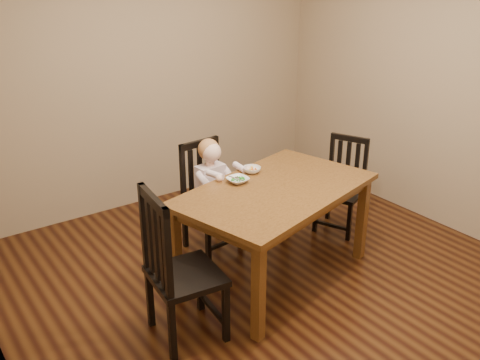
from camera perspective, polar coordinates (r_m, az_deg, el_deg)
room at (r=3.89m, az=3.55°, el=6.39°), size 4.01×4.01×2.71m
dining_table at (r=4.19m, az=3.82°, el=-1.98°), size 1.76×1.30×0.79m
chair_child at (r=4.73m, az=-3.35°, el=-1.98°), size 0.45×0.44×0.98m
chair_left at (r=3.61m, az=-6.67°, el=-9.51°), size 0.50×0.52×1.10m
chair_right at (r=5.15m, az=10.83°, el=-0.66°), size 0.49×0.50×0.90m
toddler at (r=4.64m, az=-3.02°, el=-0.56°), size 0.35×0.43×0.55m
bowl_peas at (r=4.23m, az=-0.24°, el=-0.00°), size 0.17×0.17×0.04m
bowl_veg at (r=4.42m, az=1.27°, el=1.09°), size 0.16×0.16×0.05m
fork at (r=4.18m, az=-0.39°, el=0.07°), size 0.10×0.08×0.05m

